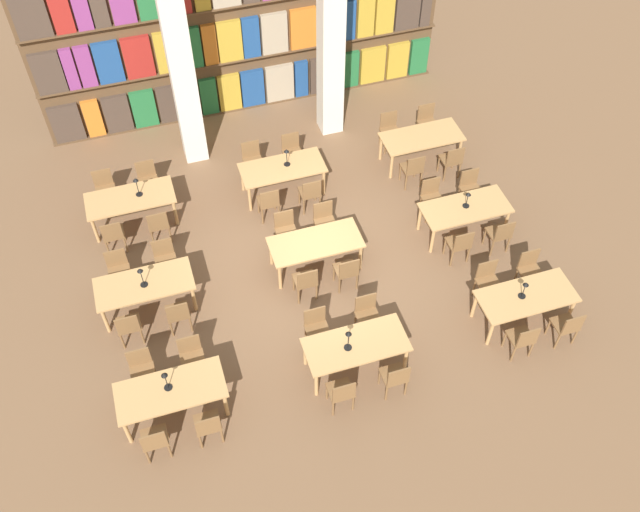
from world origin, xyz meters
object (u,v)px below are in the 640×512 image
chair_8 (523,339)px  chair_10 (567,326)px  chair_20 (460,244)px  chair_15 (165,258)px  chair_19 (325,220)px  reading_table_8 (422,139)px  chair_1 (142,369)px  chair_11 (530,269)px  chair_2 (208,425)px  chair_17 (286,230)px  chair_3 (192,356)px  chair_7 (367,314)px  chair_16 (306,281)px  chair_33 (390,129)px  chair_29 (252,159)px  chair_34 (452,160)px  chair_22 (500,234)px  reading_table_2 (526,298)px  chair_12 (129,326)px  chair_24 (113,234)px  reading_table_0 (171,392)px  chair_5 (317,327)px  chair_25 (105,188)px  chair_18 (347,271)px  chair_23 (470,188)px  chair_26 (158,224)px  chair_21 (432,197)px  reading_table_1 (356,347)px  chair_30 (310,193)px  desk_lamp_4 (468,197)px  chair_9 (488,280)px  chair_6 (395,377)px  reading_table_5 (465,210)px  reading_table_4 (315,245)px  desk_lamp_6 (287,154)px  reading_table_6 (131,200)px  reading_table_3 (145,286)px  chair_35 (427,121)px  chair_13 (119,269)px  chair_31 (292,151)px  chair_28 (269,202)px  desk_lamp_3 (141,274)px  chair_4 (342,392)px

chair_8 → chair_10: (0.89, 0.00, 0.00)m
chair_20 → chair_15: bearing=166.0°
chair_19 → reading_table_8: bearing=-150.4°
chair_1 → chair_11: bearing=179.7°
chair_2 → chair_17: same height
chair_3 → chair_7: (3.23, -0.09, 0.00)m
chair_16 → chair_33: bearing=49.5°
chair_29 → chair_34: same height
chair_22 → reading_table_2: bearing=-102.3°
chair_12 → chair_24: bearing=89.8°
chair_2 → chair_19: 4.95m
reading_table_0 → chair_5: bearing=12.6°
reading_table_0 → chair_3: chair_3 is taller
chair_2 → chair_10: (6.58, -0.04, 0.00)m
chair_25 → chair_18: bearing=138.3°
chair_23 → chair_10: bearing=91.8°
reading_table_2 → chair_26: (-6.13, 4.05, -0.15)m
chair_24 → chair_26: size_ratio=1.00×
chair_21 → chair_19: bearing=-0.7°
reading_table_1 → chair_33: bearing=63.1°
chair_25 → chair_30: size_ratio=1.00×
chair_11 → desk_lamp_4: size_ratio=2.31×
chair_9 → chair_30: same height
chair_1 → chair_17: (3.25, 2.38, 0.00)m
chair_25 → chair_29: bearing=178.7°
chair_2 → chair_6: bearing=-1.5°
chair_16 → reading_table_5: (3.60, 0.67, 0.15)m
reading_table_4 → desk_lamp_6: size_ratio=4.23×
reading_table_2 → reading_table_6: same height
reading_table_3 → chair_35: 7.61m
chair_1 → chair_24: 3.31m
chair_18 → chair_23: bearing=22.7°
chair_13 → chair_24: 0.95m
chair_18 → reading_table_0: bearing=-155.4°
reading_table_4 → chair_31: bearing=82.8°
chair_24 → chair_26: 0.91m
chair_2 → chair_28: size_ratio=1.00×
chair_5 → chair_31: (0.91, 4.71, 0.00)m
chair_5 → chair_29: bearing=-89.9°
chair_5 → reading_table_1: bearing=125.6°
chair_12 → chair_30: same height
chair_1 → chair_13: 2.36m
chair_26 → reading_table_1: bearing=-55.6°
reading_table_1 → desk_lamp_3: desk_lamp_3 is taller
desk_lamp_3 → reading_table_6: (0.06, 2.37, -0.40)m
chair_9 → reading_table_6: size_ratio=0.50×
chair_8 → chair_13: 7.65m
chair_19 → chair_25: bearing=-29.1°
chair_4 → chair_12: same height
chair_6 → chair_10: bearing=0.8°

